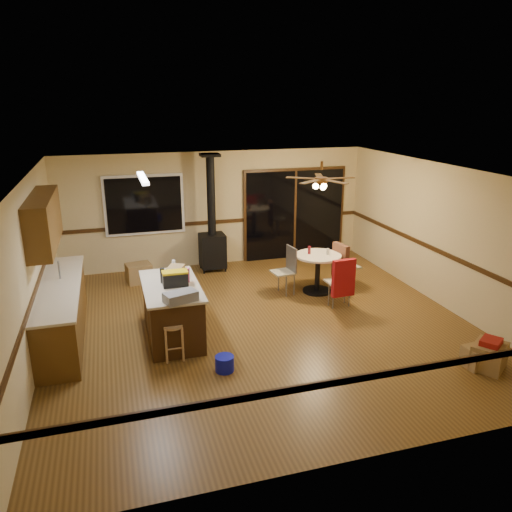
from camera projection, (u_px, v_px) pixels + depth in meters
name	position (u px, v px, depth m)	size (l,w,h in m)	color
floor	(261.00, 325.00, 8.58)	(7.00, 7.00, 0.00)	brown
ceiling	(261.00, 173.00, 7.79)	(7.00, 7.00, 0.00)	silver
wall_back	(216.00, 209.00, 11.38)	(7.00, 7.00, 0.00)	#CAB680
wall_front	(364.00, 352.00, 4.99)	(7.00, 7.00, 0.00)	#CAB680
wall_left	(31.00, 273.00, 7.23)	(7.00, 7.00, 0.00)	#CAB680
wall_right	(444.00, 236.00, 9.13)	(7.00, 7.00, 0.00)	#CAB680
chair_rail	(261.00, 270.00, 8.27)	(7.00, 7.00, 0.08)	#36200D
window	(144.00, 205.00, 10.84)	(1.72, 0.10, 1.32)	black
sliding_door	(295.00, 215.00, 11.92)	(2.52, 0.10, 2.10)	black
lower_cabinets	(62.00, 312.00, 8.03)	(0.60, 3.00, 0.86)	brown
countertop	(59.00, 286.00, 7.90)	(0.64, 3.04, 0.04)	beige
upper_cabinets	(44.00, 221.00, 7.74)	(0.35, 2.00, 0.80)	brown
kitchen_island	(172.00, 311.00, 8.03)	(0.88, 1.68, 0.90)	#37200D
wood_stove	(212.00, 239.00, 11.09)	(0.55, 0.50, 2.52)	black
ceiling_fan	(321.00, 182.00, 9.37)	(0.24, 0.24, 0.55)	brown
fluorescent_strip	(143.00, 178.00, 7.58)	(0.10, 1.20, 0.04)	white
toolbox_grey	(181.00, 297.00, 7.23)	(0.47, 0.26, 0.15)	slate
toolbox_black	(175.00, 279.00, 7.82)	(0.39, 0.20, 0.21)	black
toolbox_yellow_lid	(175.00, 272.00, 7.78)	(0.40, 0.21, 0.03)	gold
box_on_island	(176.00, 273.00, 8.12)	(0.24, 0.32, 0.21)	olive
bottle_dark	(162.00, 276.00, 7.94)	(0.07, 0.07, 0.25)	black
bottle_pink	(187.00, 275.00, 7.99)	(0.07, 0.07, 0.23)	#D84C8C
bottle_white	(174.00, 265.00, 8.57)	(0.06, 0.06, 0.17)	white
bar_stool	(173.00, 341.00, 7.39)	(0.31, 0.31, 0.56)	tan
blue_bucket	(225.00, 364.00, 7.11)	(0.27, 0.27, 0.23)	#0D14C3
dining_table	(318.00, 267.00, 9.88)	(0.91, 0.91, 0.78)	black
glass_red	(309.00, 250.00, 9.83)	(0.06, 0.06, 0.16)	#590C14
glass_cream	(328.00, 252.00, 9.79)	(0.05, 0.05, 0.13)	beige
chair_left	(288.00, 265.00, 9.80)	(0.45, 0.45, 0.51)	tan
chair_near	(343.00, 278.00, 9.08)	(0.45, 0.49, 0.70)	tan
chair_right	(341.00, 261.00, 10.01)	(0.53, 0.50, 0.70)	tan
box_under_window	(139.00, 273.00, 10.50)	(0.50, 0.40, 0.40)	olive
box_corner_a	(489.00, 356.00, 7.16)	(0.49, 0.41, 0.37)	olive
box_corner_b	(478.00, 357.00, 7.21)	(0.38, 0.32, 0.31)	olive
box_small_red	(491.00, 342.00, 7.09)	(0.31, 0.26, 0.08)	maroon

